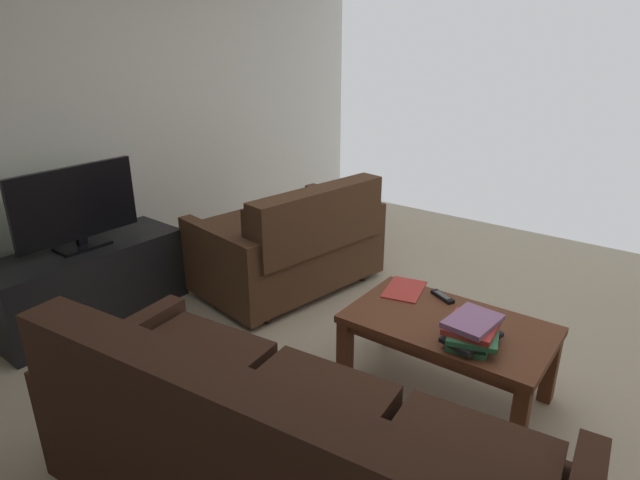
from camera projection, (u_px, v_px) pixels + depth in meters
ground_plane at (422, 371)px, 3.11m from camera, size 4.99×5.42×0.01m
wall_right at (131, 109)px, 4.02m from camera, size 0.12×5.42×2.58m
sofa_main at (283, 458)px, 1.98m from camera, size 2.11×1.00×0.88m
loveseat_near at (292, 243)px, 3.99m from camera, size 1.04×1.43×0.84m
coffee_table at (448, 333)px, 2.80m from camera, size 1.03×0.61×0.44m
tv_stand at (89, 283)px, 3.61m from camera, size 0.51×1.26×0.52m
flat_tv at (76, 207)px, 3.41m from camera, size 0.21×0.81×0.54m
book_stack at (472, 331)px, 2.56m from camera, size 0.30×0.33×0.13m
tv_remote at (442, 297)px, 3.02m from camera, size 0.16×0.11×0.02m
loose_magazine at (404, 289)px, 3.11m from camera, size 0.26×0.33×0.01m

